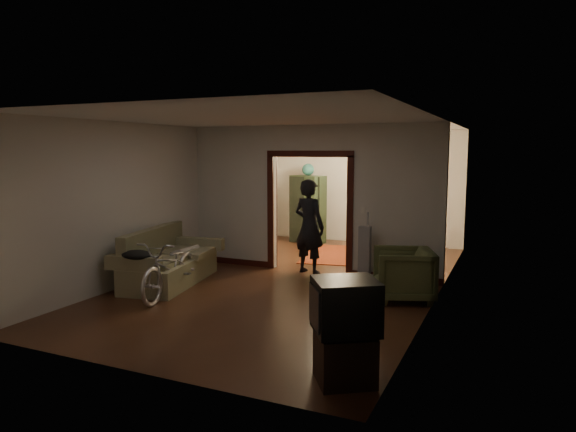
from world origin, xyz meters
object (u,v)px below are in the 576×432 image
Objects in this scene: bicycle at (171,267)px; person at (309,226)px; locker at (308,209)px; desk at (397,234)px; sofa at (170,256)px; armchair at (403,274)px.

bicycle is 0.99× the size of person.
locker is 2.32m from desk.
locker reaches higher than desk.
locker reaches higher than sofa.
sofa is 4.83m from locker.
desk is at bearing 173.37° from armchair.
sofa is at bearing -137.27° from desk.
bicycle reaches higher than desk.
bicycle is 6.06m from desk.
locker is at bearing 78.44° from bicycle.
locker is at bearing 71.01° from sofa.
sofa is 2.31× the size of armchair.
sofa is 5.72m from desk.
armchair is 4.36m from desk.
person reaches higher than desk.
armchair is (3.44, 1.30, -0.06)m from bicycle.
bicycle is 1.98× the size of armchair.
sofa reaches higher than armchair.
sofa is 2.31× the size of desk.
bicycle is at bearing -72.25° from locker.
armchair is 1.00× the size of desk.
armchair is 5.27m from locker.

